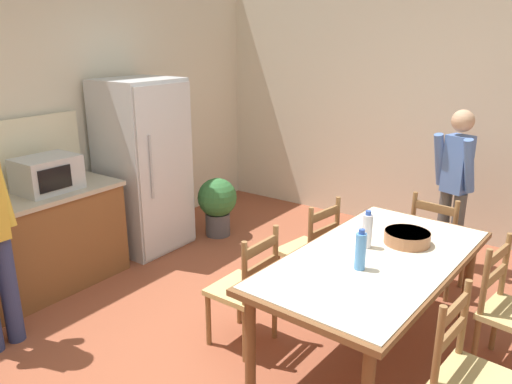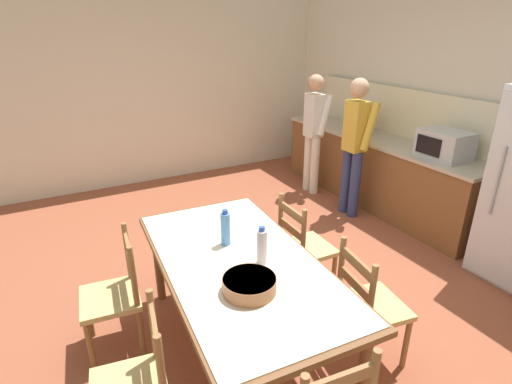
% 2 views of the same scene
% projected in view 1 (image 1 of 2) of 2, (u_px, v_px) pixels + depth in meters
% --- Properties ---
extents(ground_plane, '(8.32, 8.32, 0.00)m').
position_uv_depth(ground_plane, '(256.00, 370.00, 3.41)').
color(ground_plane, brown).
extents(wall_back, '(6.52, 0.12, 2.90)m').
position_uv_depth(wall_back, '(13.00, 122.00, 4.44)').
color(wall_back, beige).
rests_on(wall_back, ground).
extents(wall_right, '(0.12, 5.20, 2.90)m').
position_uv_depth(wall_right, '(427.00, 105.00, 5.51)').
color(wall_right, beige).
rests_on(wall_right, ground).
extents(refrigerator, '(0.77, 0.73, 1.78)m').
position_uv_depth(refrigerator, '(144.00, 166.00, 5.18)').
color(refrigerator, silver).
rests_on(refrigerator, ground).
extents(microwave, '(0.50, 0.39, 0.30)m').
position_uv_depth(microwave, '(47.00, 174.00, 4.30)').
color(microwave, '#B2B7BC').
rests_on(microwave, kitchen_counter).
extents(dining_table, '(1.97, 1.09, 0.77)m').
position_uv_depth(dining_table, '(375.00, 267.00, 3.37)').
color(dining_table, brown).
rests_on(dining_table, ground).
extents(bottle_near_centre, '(0.07, 0.07, 0.27)m').
position_uv_depth(bottle_near_centre, '(360.00, 251.00, 3.13)').
color(bottle_near_centre, '#4C8ED6').
rests_on(bottle_near_centre, dining_table).
extents(bottle_off_centre, '(0.07, 0.07, 0.27)m').
position_uv_depth(bottle_off_centre, '(367.00, 231.00, 3.45)').
color(bottle_off_centre, silver).
rests_on(bottle_off_centre, dining_table).
extents(serving_bowl, '(0.32, 0.32, 0.09)m').
position_uv_depth(serving_bowl, '(407.00, 237.00, 3.53)').
color(serving_bowl, '#9E6642').
rests_on(serving_bowl, dining_table).
extents(chair_side_near_right, '(0.48, 0.46, 0.91)m').
position_uv_depth(chair_side_near_right, '(511.00, 312.00, 3.30)').
color(chair_side_near_right, olive).
rests_on(chair_side_near_right, ground).
extents(chair_side_far_right, '(0.48, 0.46, 0.91)m').
position_uv_depth(chair_side_far_right, '(310.00, 251.00, 4.23)').
color(chair_side_far_right, olive).
rests_on(chair_side_far_right, ground).
extents(chair_head_end, '(0.44, 0.46, 0.91)m').
position_uv_depth(chair_head_end, '(436.00, 244.00, 4.37)').
color(chair_head_end, olive).
rests_on(chair_head_end, ground).
extents(chair_side_near_left, '(0.46, 0.44, 0.91)m').
position_uv_depth(chair_side_near_left, '(471.00, 379.00, 2.66)').
color(chair_side_near_left, olive).
rests_on(chair_side_near_left, ground).
extents(chair_side_far_left, '(0.43, 0.41, 0.91)m').
position_uv_depth(chair_side_far_left, '(246.00, 289.00, 3.59)').
color(chair_side_far_left, olive).
rests_on(chair_side_far_left, ground).
extents(person_by_table, '(0.34, 0.43, 1.55)m').
position_uv_depth(person_by_table, '(455.00, 182.00, 4.69)').
color(person_by_table, '#4C4C4C').
rests_on(person_by_table, ground).
extents(potted_plant, '(0.44, 0.44, 0.67)m').
position_uv_depth(potted_plant, '(217.00, 203.00, 5.61)').
color(potted_plant, '#4C4C51').
rests_on(potted_plant, ground).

